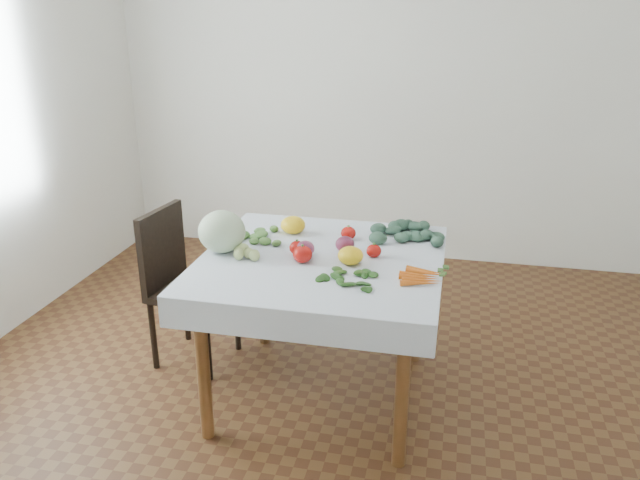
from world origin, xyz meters
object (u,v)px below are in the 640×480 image
(table, at_px, (321,277))
(heirloom_back, at_px, (293,225))
(cabbage, at_px, (222,231))
(chair, at_px, (180,276))
(carrot_bunch, at_px, (422,277))

(table, bearing_deg, heirloom_back, 126.49)
(cabbage, xyz_separation_m, heirloom_back, (0.27, 0.32, -0.06))
(chair, height_order, cabbage, cabbage)
(carrot_bunch, bearing_deg, chair, 165.01)
(heirloom_back, height_order, carrot_bunch, heirloom_back)
(chair, relative_size, carrot_bunch, 4.26)
(cabbage, relative_size, heirloom_back, 1.74)
(table, height_order, chair, chair)
(cabbage, bearing_deg, chair, 147.17)
(chair, height_order, heirloom_back, chair)
(chair, relative_size, cabbage, 3.83)
(table, height_order, carrot_bunch, carrot_bunch)
(chair, bearing_deg, cabbage, -32.83)
(chair, bearing_deg, heirloom_back, 8.69)
(table, relative_size, chair, 1.16)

